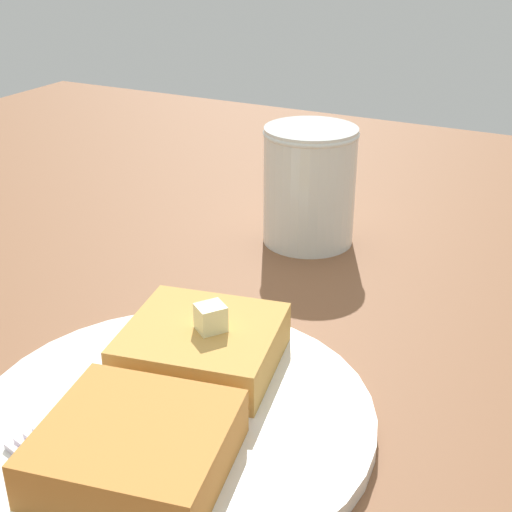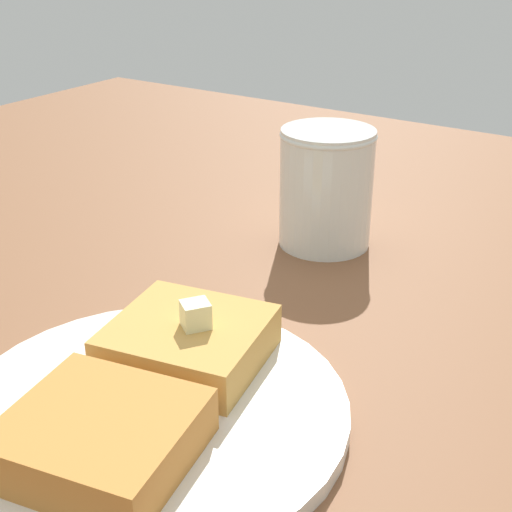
{
  "view_description": "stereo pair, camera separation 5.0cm",
  "coord_description": "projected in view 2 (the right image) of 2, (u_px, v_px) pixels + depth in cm",
  "views": [
    {
      "loc": [
        35.97,
        27.09,
        28.13
      ],
      "look_at": [
        -3.93,
        6.62,
        6.78
      ],
      "focal_mm": 50.0,
      "sensor_mm": 36.0,
      "label": 1
    },
    {
      "loc": [
        33.46,
        31.37,
        28.13
      ],
      "look_at": [
        -3.93,
        6.62,
        6.78
      ],
      "focal_mm": 50.0,
      "sensor_mm": 36.0,
      "label": 2
    }
  ],
  "objects": [
    {
      "name": "toast_slice_middle",
      "position": [
        101.0,
        437.0,
        0.36
      ],
      "size": [
        10.11,
        10.47,
        2.64
      ],
      "primitive_type": "cube",
      "rotation": [
        0.0,
        0.0,
        0.2
      ],
      "color": "#BF7934",
      "rests_on": "plate"
    },
    {
      "name": "butter_pat_primary",
      "position": [
        196.0,
        315.0,
        0.42
      ],
      "size": [
        2.18,
        2.14,
        1.63
      ],
      "primitive_type": "cube",
      "rotation": [
        0.0,
        0.0,
        2.52
      ],
      "color": "beige",
      "rests_on": "toast_slice_left"
    },
    {
      "name": "plate",
      "position": [
        151.0,
        410.0,
        0.4
      ],
      "size": [
        22.49,
        22.49,
        1.05
      ],
      "color": "silver",
      "rests_on": "table_surface"
    },
    {
      "name": "syrup_jar",
      "position": [
        326.0,
        191.0,
        0.61
      ],
      "size": [
        8.06,
        8.06,
        10.18
      ],
      "color": "#3A1809",
      "rests_on": "table_surface"
    },
    {
      "name": "toast_slice_left",
      "position": [
        189.0,
        342.0,
        0.44
      ],
      "size": [
        10.11,
        10.47,
        2.64
      ],
      "primitive_type": "cube",
      "rotation": [
        0.0,
        0.0,
        0.2
      ],
      "color": "#C69347",
      "rests_on": "plate"
    },
    {
      "name": "fork",
      "position": [
        64.0,
        487.0,
        0.34
      ],
      "size": [
        5.15,
        15.89,
        0.36
      ],
      "color": "silver",
      "rests_on": "plate"
    },
    {
      "name": "table_surface",
      "position": [
        152.0,
        323.0,
        0.52
      ],
      "size": [
        120.77,
        120.77,
        2.28
      ],
      "primitive_type": "cube",
      "color": "brown",
      "rests_on": "ground"
    }
  ]
}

